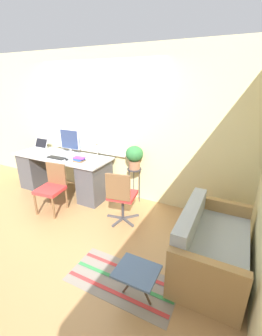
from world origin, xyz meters
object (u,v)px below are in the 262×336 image
(monitor, at_px, (70,140))
(keyboard, at_px, (56,158))
(couch_loveseat, at_px, (210,248))
(desk_chair_wooden, at_px, (52,187))
(desk_lamp, at_px, (97,147))
(book_stack, at_px, (79,159))
(potted_plant, at_px, (134,156))
(plant_stand, at_px, (134,173))
(laptop, at_px, (38,147))
(folding_stool, at_px, (137,273))
(mouse, at_px, (67,160))
(office_chair_swivel, at_px, (121,195))

(monitor, xyz_separation_m, keyboard, (-0.00, -0.40, -0.25))
(couch_loveseat, bearing_deg, desk_chair_wooden, 86.73)
(keyboard, bearing_deg, desk_chair_wooden, -57.61)
(desk_lamp, distance_m, book_stack, 0.40)
(monitor, xyz_separation_m, potted_plant, (1.42, 0.05, -0.13))
(book_stack, bearing_deg, couch_loveseat, -15.33)
(desk_chair_wooden, bearing_deg, plant_stand, 32.73)
(keyboard, distance_m, desk_lamp, 0.85)
(laptop, height_order, plant_stand, laptop)
(plant_stand, bearing_deg, couch_loveseat, -35.21)
(keyboard, relative_size, folding_stool, 0.90)
(mouse, distance_m, potted_plant, 1.25)
(plant_stand, bearing_deg, desk_lamp, -160.98)
(plant_stand, bearing_deg, desk_chair_wooden, -140.42)
(book_stack, height_order, folding_stool, book_stack)
(keyboard, xyz_separation_m, mouse, (0.27, -0.01, 0.01))
(couch_loveseat, xyz_separation_m, potted_plant, (-1.53, 1.08, 0.62))
(mouse, height_order, plant_stand, mouse)
(monitor, relative_size, folding_stool, 1.12)
(potted_plant, bearing_deg, desk_chair_wooden, -140.42)
(monitor, distance_m, keyboard, 0.47)
(potted_plant, bearing_deg, couch_loveseat, -35.21)
(desk_lamp, bearing_deg, folding_stool, -46.16)
(folding_stool, bearing_deg, desk_lamp, 133.84)
(mouse, bearing_deg, desk_lamp, 25.99)
(laptop, bearing_deg, keyboard, -19.42)
(office_chair_swivel, distance_m, potted_plant, 0.84)
(keyboard, relative_size, desk_lamp, 1.02)
(desk_lamp, xyz_separation_m, couch_loveseat, (2.17, -0.86, -0.75))
(couch_loveseat, xyz_separation_m, plant_stand, (-1.53, 1.08, 0.29))
(potted_plant, bearing_deg, office_chair_swivel, -80.36)
(laptop, relative_size, book_stack, 1.53)
(keyboard, bearing_deg, plant_stand, 17.86)
(mouse, relative_size, office_chair_swivel, 0.08)
(potted_plant, bearing_deg, book_stack, -155.77)
(monitor, height_order, couch_loveseat, monitor)
(book_stack, height_order, potted_plant, potted_plant)
(desk_lamp, relative_size, book_stack, 1.71)
(office_chair_swivel, distance_m, plant_stand, 0.73)
(desk_lamp, bearing_deg, plant_stand, 19.02)
(laptop, height_order, desk_chair_wooden, laptop)
(book_stack, relative_size, couch_loveseat, 0.16)
(couch_loveseat, bearing_deg, office_chair_swivel, 75.35)
(laptop, distance_m, mouse, 1.08)
(laptop, bearing_deg, desk_lamp, -1.29)
(laptop, distance_m, desk_chair_wooden, 1.36)
(couch_loveseat, bearing_deg, laptop, 76.50)
(book_stack, relative_size, plant_stand, 0.33)
(folding_stool, bearing_deg, monitor, 142.47)
(couch_loveseat, bearing_deg, desk_lamp, 68.41)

